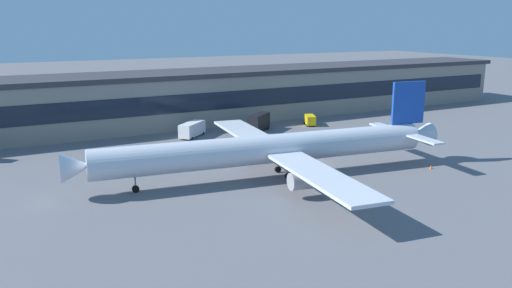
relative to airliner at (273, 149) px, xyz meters
name	(u,v)px	position (x,y,z in m)	size (l,w,h in m)	color
ground_plane	(318,163)	(11.72, 3.41, -4.92)	(600.00, 600.00, 0.00)	slate
terminal_building	(211,96)	(11.72, 52.62, 1.81)	(195.24, 19.41, 13.41)	gray
airliner	(273,149)	(0.00, 0.00, 0.00)	(65.62, 56.98, 15.14)	silver
crew_van	(310,120)	(31.18, 34.56, -3.46)	(4.14, 5.64, 2.55)	yellow
catering_truck	(259,121)	(16.54, 34.79, -2.63)	(7.32, 6.41, 4.15)	black
fuel_truck	(192,129)	(-0.23, 36.13, -3.04)	(8.12, 7.70, 3.35)	white
traffic_cone_0	(431,167)	(27.53, -9.16, -4.58)	(0.53, 0.53, 0.67)	#F2590C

